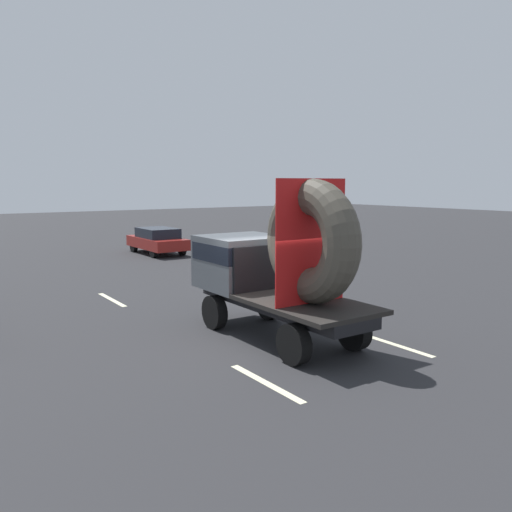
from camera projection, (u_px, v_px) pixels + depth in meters
The scene contains 7 objects.
ground_plane at pixel (270, 340), 12.37m from camera, with size 120.00×120.00×0.00m, color #28282B.
flatbed_truck at pixel (274, 263), 12.42m from camera, with size 2.02×5.17×3.78m.
distant_sedan at pixel (157, 240), 27.36m from camera, with size 1.79×4.18×1.36m.
lane_dash_left_near at pixel (266, 383), 9.70m from camera, with size 2.22×0.16×0.01m, color beige.
lane_dash_left_far at pixel (112, 300), 16.62m from camera, with size 2.30×0.16×0.01m, color beige.
lane_dash_right_near at pixel (392, 344), 12.06m from camera, with size 2.31×0.16×0.01m, color beige.
lane_dash_right_far at pixel (215, 286), 18.75m from camera, with size 2.05×0.16×0.01m, color beige.
Camera 1 is at (-7.03, -9.71, 3.68)m, focal length 36.65 mm.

